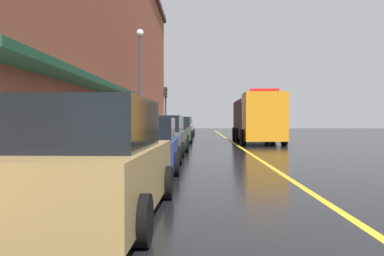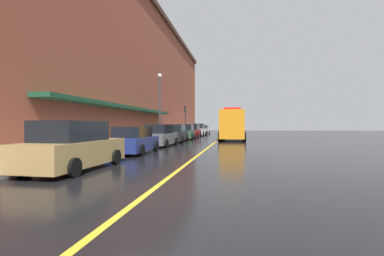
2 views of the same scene
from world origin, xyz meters
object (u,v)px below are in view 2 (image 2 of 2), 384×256
object	(u,v)px
parking_meter_2	(83,138)
parked_car_4	(186,132)
parking_meter_1	(179,130)
parking_meter_3	(163,131)
parking_meter_4	(187,129)
traffic_light_near	(185,115)
parked_car_6	(199,130)
parking_meter_0	(178,130)
parked_car_2	(160,136)
parked_car_3	(176,134)
parked_car_7	(203,130)
street_lamp_left	(160,99)
utility_truck	(233,125)
parked_car_5	(192,131)
parked_car_0	(74,147)
parked_car_1	(134,141)

from	to	relation	value
parking_meter_2	parked_car_4	bearing A→B (deg)	85.71
parking_meter_1	parking_meter_3	size ratio (longest dim) A/B	1.00
parking_meter_3	parking_meter_4	xyz separation A→B (m)	(0.00, 13.70, 0.00)
traffic_light_near	parked_car_6	bearing A→B (deg)	71.61
parking_meter_0	parked_car_4	bearing A→B (deg)	-59.42
parked_car_2	parking_meter_1	world-z (taller)	parked_car_2
parking_meter_1	parking_meter_2	distance (m)	23.09
parked_car_3	parked_car_2	bearing A→B (deg)	178.57
parked_car_2	parking_meter_1	bearing A→B (deg)	7.85
parked_car_7	parking_meter_1	distance (m)	13.72
parked_car_2	street_lamp_left	world-z (taller)	street_lamp_left
utility_truck	parked_car_6	bearing A→B (deg)	-154.61
parked_car_4	utility_truck	distance (m)	5.56
utility_truck	parking_meter_3	size ratio (longest dim) A/B	7.09
utility_truck	parking_meter_2	size ratio (longest dim) A/B	7.09
parked_car_5	parking_meter_0	bearing A→B (deg)	153.20
parking_meter_1	parked_car_5	bearing A→B (deg)	55.44
parked_car_7	parking_meter_2	distance (m)	36.76
parking_meter_0	parking_meter_4	bearing A→B (deg)	90.00
parked_car_2	parking_meter_4	bearing A→B (deg)	6.21
parked_car_0	parking_meter_0	size ratio (longest dim) A/B	3.70
parked_car_6	parking_meter_3	distance (m)	16.25
parked_car_1	parked_car_3	world-z (taller)	parked_car_3
parking_meter_0	parking_meter_4	xyz separation A→B (m)	(0.00, 6.37, 0.00)
parking_meter_1	parking_meter_4	distance (m)	5.58
utility_truck	traffic_light_near	world-z (taller)	traffic_light_near
parked_car_7	parking_meter_1	bearing A→B (deg)	176.38
parked_car_6	parking_meter_4	xyz separation A→B (m)	(-1.41, -2.49, 0.18)
parking_meter_2	parked_car_5	bearing A→B (deg)	86.83
parked_car_7	parked_car_4	bearing A→B (deg)	-177.48
parked_car_5	parking_meter_4	bearing A→B (deg)	20.81
parked_car_2	parking_meter_3	bearing A→B (deg)	15.35
utility_truck	parked_car_4	bearing A→B (deg)	-94.53
parked_car_3	parked_car_5	xyz separation A→B (m)	(-0.05, 10.49, 0.02)
parked_car_2	parking_meter_1	size ratio (longest dim) A/B	3.40
parking_meter_2	parking_meter_4	distance (m)	28.67
parked_car_4	parked_car_7	xyz separation A→B (m)	(-0.09, 16.95, -0.05)
parked_car_6	traffic_light_near	xyz separation A→B (m)	(-1.34, -4.05, 2.28)
parking_meter_0	parking_meter_3	world-z (taller)	same
parked_car_6	parked_car_3	bearing A→B (deg)	-177.98
parked_car_4	parking_meter_0	xyz separation A→B (m)	(-1.48, 2.51, 0.24)
parked_car_0	parking_meter_0	bearing A→B (deg)	4.47
parked_car_2	parked_car_5	distance (m)	16.30
parked_car_5	parking_meter_3	xyz separation A→B (m)	(-1.39, -10.14, 0.23)
parking_meter_0	utility_truck	bearing A→B (deg)	-23.09
parked_car_3	utility_truck	world-z (taller)	utility_truck
parked_car_7	parking_meter_4	distance (m)	8.19
parked_car_0	utility_truck	distance (m)	23.06
parking_meter_1	parked_car_4	bearing A→B (deg)	-65.83
parked_car_4	parking_meter_4	size ratio (longest dim) A/B	3.18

